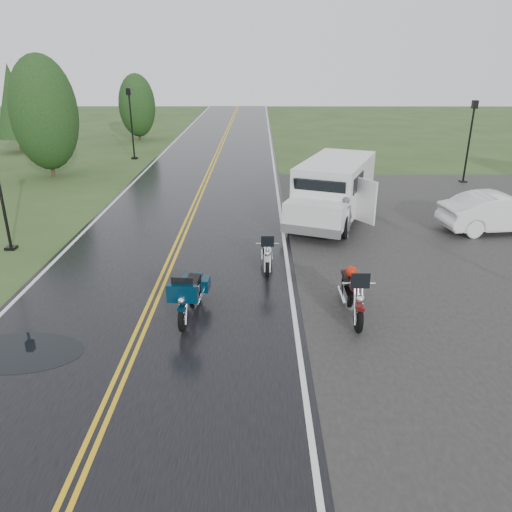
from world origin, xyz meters
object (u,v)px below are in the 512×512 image
at_px(motorcycle_teal, 182,308).
at_px(van_white, 294,201).
at_px(person_at_van, 344,218).
at_px(lamp_post_far_right, 469,142).
at_px(sedan_white, 500,213).
at_px(motorcycle_silver, 267,260).
at_px(lamp_post_far_left, 132,124).
at_px(lamp_post_near_left, 0,189).
at_px(motorcycle_red, 359,307).

relative_size(motorcycle_teal, van_white, 0.36).
height_order(van_white, person_at_van, van_white).
bearing_deg(lamp_post_far_right, motorcycle_teal, -128.96).
distance_m(sedan_white, lamp_post_far_right, 8.41).
height_order(motorcycle_silver, lamp_post_far_left, lamp_post_far_left).
xyz_separation_m(motorcycle_silver, sedan_white, (8.90, 4.50, 0.10)).
distance_m(motorcycle_silver, lamp_post_near_left, 9.36).
bearing_deg(lamp_post_far_left, sedan_white, -40.17).
distance_m(motorcycle_silver, lamp_post_far_left, 21.00).
distance_m(motorcycle_silver, sedan_white, 9.97).
bearing_deg(lamp_post_near_left, van_white, 10.37).
bearing_deg(person_at_van, lamp_post_far_right, -133.32).
distance_m(motorcycle_red, motorcycle_teal, 4.20).
bearing_deg(lamp_post_far_right, van_white, -139.24).
bearing_deg(lamp_post_near_left, lamp_post_far_right, 27.32).
relative_size(motorcycle_red, motorcycle_silver, 1.16).
bearing_deg(person_at_van, motorcycle_silver, 49.51).
distance_m(motorcycle_silver, person_at_van, 4.62).
bearing_deg(van_white, motorcycle_teal, -90.97).
height_order(motorcycle_red, lamp_post_far_right, lamp_post_far_right).
xyz_separation_m(motorcycle_red, van_white, (-1.07, 7.50, 0.51)).
relative_size(lamp_post_near_left, lamp_post_far_left, 0.95).
relative_size(motorcycle_red, sedan_white, 0.56).
xyz_separation_m(lamp_post_near_left, lamp_post_far_right, (19.57, 10.11, 0.00)).
distance_m(van_white, lamp_post_far_left, 17.66).
height_order(motorcycle_silver, van_white, van_white).
bearing_deg(lamp_post_far_right, sedan_white, -102.38).
height_order(motorcycle_silver, sedan_white, sedan_white).
bearing_deg(lamp_post_near_left, motorcycle_silver, -15.59).
xyz_separation_m(van_white, person_at_van, (1.81, -0.68, -0.45)).
xyz_separation_m(motorcycle_silver, lamp_post_near_left, (-8.90, 2.48, 1.50)).
xyz_separation_m(motorcycle_silver, lamp_post_far_right, (10.67, 12.60, 1.50)).
bearing_deg(motorcycle_red, lamp_post_far_left, 115.51).
height_order(lamp_post_far_left, lamp_post_far_right, lamp_post_far_left).
relative_size(lamp_post_near_left, lamp_post_far_right, 1.00).
distance_m(lamp_post_far_left, lamp_post_far_right, 20.23).
bearing_deg(person_at_van, motorcycle_teal, 51.76).
xyz_separation_m(person_at_van, lamp_post_near_left, (-11.76, -1.14, 1.34)).
xyz_separation_m(person_at_van, lamp_post_far_right, (7.82, 8.97, 1.35)).
bearing_deg(motorcycle_red, sedan_white, 48.82).
height_order(motorcycle_teal, lamp_post_far_left, lamp_post_far_left).
relative_size(van_white, lamp_post_far_left, 1.41).
relative_size(person_at_van, lamp_post_far_right, 0.37).
bearing_deg(sedan_white, van_white, 83.99).
height_order(sedan_white, lamp_post_near_left, lamp_post_near_left).
distance_m(motorcycle_teal, lamp_post_near_left, 8.98).
distance_m(motorcycle_silver, van_white, 4.47).
bearing_deg(lamp_post_far_left, van_white, -57.35).
distance_m(sedan_white, lamp_post_far_left, 22.76).
xyz_separation_m(motorcycle_teal, lamp_post_far_left, (-6.38, 22.32, 1.57)).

